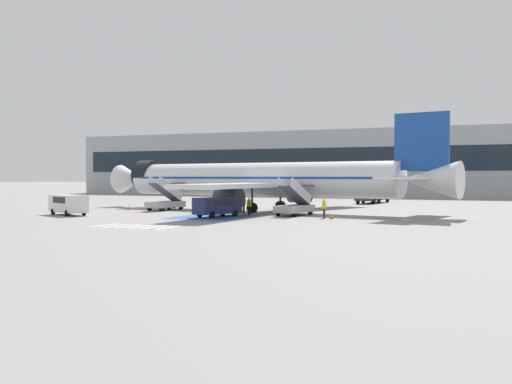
% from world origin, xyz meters
% --- Properties ---
extents(ground_plane, '(600.00, 600.00, 0.00)m').
position_xyz_m(ground_plane, '(0.00, 0.00, 0.00)').
color(ground_plane, gray).
extents(apron_leadline_yellow, '(77.46, 14.68, 0.01)m').
position_xyz_m(apron_leadline_yellow, '(1.34, -0.15, 0.00)').
color(apron_leadline_yellow, gold).
rests_on(apron_leadline_yellow, ground_plane).
extents(apron_stand_patch_blue, '(6.84, 8.04, 0.01)m').
position_xyz_m(apron_stand_patch_blue, '(1.34, -11.25, 0.00)').
color(apron_stand_patch_blue, '#2856A8').
rests_on(apron_stand_patch_blue, ground_plane).
extents(apron_walkway_bar_0, '(0.44, 3.60, 0.01)m').
position_xyz_m(apron_walkway_bar_0, '(-2.26, -23.32, 0.00)').
color(apron_walkway_bar_0, silver).
rests_on(apron_walkway_bar_0, ground_plane).
extents(apron_walkway_bar_1, '(0.44, 3.60, 0.01)m').
position_xyz_m(apron_walkway_bar_1, '(-1.06, -23.32, 0.00)').
color(apron_walkway_bar_1, silver).
rests_on(apron_walkway_bar_1, ground_plane).
extents(apron_walkway_bar_2, '(0.44, 3.60, 0.01)m').
position_xyz_m(apron_walkway_bar_2, '(0.14, -23.32, 0.00)').
color(apron_walkway_bar_2, silver).
rests_on(apron_walkway_bar_2, ground_plane).
extents(apron_walkway_bar_3, '(0.44, 3.60, 0.01)m').
position_xyz_m(apron_walkway_bar_3, '(1.34, -23.32, 0.00)').
color(apron_walkway_bar_3, silver).
rests_on(apron_walkway_bar_3, ground_plane).
extents(apron_walkway_bar_4, '(0.44, 3.60, 0.01)m').
position_xyz_m(apron_walkway_bar_4, '(2.54, -23.32, 0.00)').
color(apron_walkway_bar_4, silver).
rests_on(apron_walkway_bar_4, ground_plane).
extents(apron_walkway_bar_5, '(0.44, 3.60, 0.01)m').
position_xyz_m(apron_walkway_bar_5, '(3.74, -23.32, 0.00)').
color(apron_walkway_bar_5, silver).
rests_on(apron_walkway_bar_5, ground_plane).
extents(airliner, '(44.62, 35.70, 10.18)m').
position_xyz_m(airliner, '(1.97, -0.27, 3.61)').
color(airliner, silver).
rests_on(airliner, ground_plane).
extents(boarding_stairs_forward, '(3.05, 5.49, 4.05)m').
position_xyz_m(boarding_stairs_forward, '(-8.88, -2.77, 1.00)').
color(boarding_stairs_forward, '#ADB2BA').
rests_on(boarding_stairs_forward, ground_plane).
extents(boarding_stairs_aft, '(3.05, 5.49, 3.91)m').
position_xyz_m(boarding_stairs_aft, '(8.21, -5.97, 0.98)').
color(boarding_stairs_aft, '#ADB2BA').
rests_on(boarding_stairs_aft, ground_plane).
extents(fuel_tanker, '(3.52, 9.78, 3.37)m').
position_xyz_m(fuel_tanker, '(9.75, 25.47, 1.70)').
color(fuel_tanker, '#38383D').
rests_on(fuel_tanker, ground_plane).
extents(service_van_0, '(3.47, 5.38, 1.93)m').
position_xyz_m(service_van_0, '(1.85, -10.79, 1.17)').
color(service_van_0, '#1E234C').
rests_on(service_van_0, ground_plane).
extents(service_van_1, '(5.61, 4.02, 2.09)m').
position_xyz_m(service_van_1, '(-13.45, -14.34, 1.25)').
color(service_van_1, silver).
rests_on(service_van_1, ground_plane).
extents(baggage_cart, '(2.80, 2.97, 0.87)m').
position_xyz_m(baggage_cart, '(-2.24, -6.53, 0.26)').
color(baggage_cart, gray).
rests_on(baggage_cart, ground_plane).
extents(ground_crew_0, '(0.49, 0.41, 1.71)m').
position_xyz_m(ground_crew_0, '(1.73, -4.14, 0.99)').
color(ground_crew_0, '#2D2D33').
rests_on(ground_crew_0, ground_plane).
extents(ground_crew_1, '(0.46, 0.47, 1.85)m').
position_xyz_m(ground_crew_1, '(12.08, -8.66, 1.08)').
color(ground_crew_1, '#2D2D33').
rests_on(ground_crew_1, ground_plane).
extents(ground_crew_2, '(0.48, 0.36, 1.77)m').
position_xyz_m(ground_crew_2, '(3.48, -6.70, 1.02)').
color(ground_crew_2, black).
rests_on(ground_crew_2, ground_plane).
extents(ground_crew_3, '(0.43, 0.24, 1.83)m').
position_xyz_m(ground_crew_3, '(-1.26, -2.73, 1.06)').
color(ground_crew_3, '#2D2D33').
rests_on(ground_crew_3, ground_plane).
extents(traffic_cone_0, '(0.46, 0.46, 0.51)m').
position_xyz_m(traffic_cone_0, '(12.94, -9.21, 0.26)').
color(traffic_cone_0, orange).
rests_on(traffic_cone_0, ground_plane).
extents(traffic_cone_1, '(0.57, 0.57, 0.63)m').
position_xyz_m(traffic_cone_1, '(-2.71, -3.99, 0.32)').
color(traffic_cone_1, orange).
rests_on(traffic_cone_1, ground_plane).
extents(traffic_cone_2, '(0.48, 0.48, 0.54)m').
position_xyz_m(traffic_cone_2, '(-13.26, -3.77, 0.27)').
color(traffic_cone_2, orange).
rests_on(traffic_cone_2, ground_plane).
extents(terminal_building, '(106.42, 12.10, 13.45)m').
position_xyz_m(terminal_building, '(-11.45, 59.00, 6.73)').
color(terminal_building, '#9EA3A8').
rests_on(terminal_building, ground_plane).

